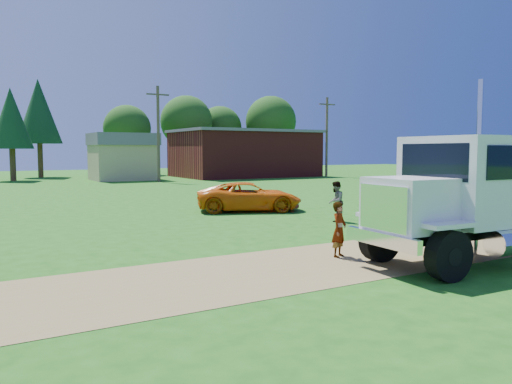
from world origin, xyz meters
TOP-DOWN VIEW (x-y plane):
  - ground at (0.00, 0.00)m, footprint 140.00×140.00m
  - dirt_track at (0.00, 0.00)m, footprint 120.00×4.20m
  - white_semi_tractor at (1.56, -1.94)m, footprint 8.31×3.16m
  - orange_pickup at (2.21, 10.88)m, footprint 5.63×4.15m
  - spectator_a at (-0.84, 0.33)m, footprint 0.67×0.59m
  - spectator_b at (3.56, 5.86)m, footprint 1.05×1.01m
  - brick_building at (18.00, 40.00)m, footprint 15.40×10.40m
  - tan_shed at (4.00, 40.00)m, footprint 6.20×5.40m
  - utility_poles at (6.00, 35.00)m, footprint 42.20×0.28m
  - tree_row at (7.66, 50.28)m, footprint 54.96×15.13m

SIDE VIEW (x-z plane):
  - ground at x=0.00m, z-range 0.00..0.00m
  - dirt_track at x=0.00m, z-range 0.00..0.01m
  - orange_pickup at x=2.21m, z-range 0.00..1.42m
  - spectator_a at x=-0.84m, z-range 0.00..1.55m
  - spectator_b at x=3.56m, z-range 0.00..1.70m
  - white_semi_tractor at x=1.56m, z-range -0.79..4.18m
  - tan_shed at x=4.00m, z-range 0.07..4.77m
  - brick_building at x=18.00m, z-range 0.01..5.31m
  - utility_poles at x=6.00m, z-range 0.21..9.21m
  - tree_row at x=7.66m, z-range 1.03..11.85m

